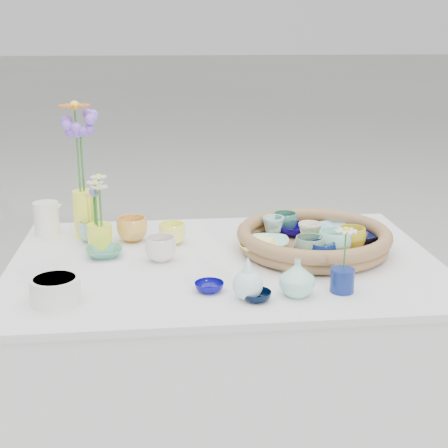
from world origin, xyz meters
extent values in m
imported|color=#0C006B|center=(0.24, 0.16, 0.80)|extent=(0.12, 0.12, 0.03)
imported|color=#0B103C|center=(0.43, 0.07, 0.80)|extent=(0.14, 0.14, 0.03)
imported|color=gold|center=(0.39, 0.01, 0.82)|extent=(0.09, 0.09, 0.07)
imported|color=#408D57|center=(0.27, -0.01, 0.80)|extent=(0.13, 0.13, 0.03)
imported|color=slate|center=(0.24, -0.07, 0.82)|extent=(0.10, 0.10, 0.07)
imported|color=#9FE8DD|center=(0.14, 0.04, 0.80)|extent=(0.14, 0.14, 0.03)
imported|color=#A9D9D1|center=(0.17, 0.15, 0.82)|extent=(0.07, 0.07, 0.06)
imported|color=beige|center=(0.27, 0.07, 0.82)|extent=(0.09, 0.09, 0.07)
imported|color=#8DBBD8|center=(0.37, 0.17, 0.80)|extent=(0.14, 0.14, 0.03)
imported|color=navy|center=(0.27, -0.10, 0.81)|extent=(0.09, 0.09, 0.06)
imported|color=#FFF87F|center=(0.10, 0.02, 0.80)|extent=(0.13, 0.13, 0.03)
imported|color=#9DEECF|center=(0.32, -0.05, 0.82)|extent=(0.12, 0.12, 0.08)
imported|color=#36785E|center=(0.22, 0.20, 0.82)|extent=(0.10, 0.10, 0.06)
imported|color=#E7A449|center=(-0.28, 0.21, 0.80)|extent=(0.13, 0.13, 0.08)
imported|color=#FEFF63|center=(-0.15, 0.17, 0.80)|extent=(0.11, 0.11, 0.07)
imported|color=#428A6D|center=(-0.36, 0.07, 0.78)|extent=(0.12, 0.12, 0.03)
imported|color=silver|center=(-0.19, 0.01, 0.80)|extent=(0.11, 0.11, 0.07)
imported|color=#070475|center=(-0.06, -0.23, 0.78)|extent=(0.09, 0.09, 0.02)
imported|color=#8FC4BC|center=(-0.41, 0.22, 0.80)|extent=(0.10, 0.10, 0.07)
imported|color=black|center=(0.05, -0.30, 0.78)|extent=(0.10, 0.10, 0.02)
imported|color=#9FE1CC|center=(0.16, -0.28, 0.81)|extent=(0.12, 0.12, 0.10)
cylinder|color=navy|center=(0.28, -0.27, 0.80)|extent=(0.07, 0.07, 0.06)
cylinder|color=#FEFF3C|center=(-0.43, 0.27, 0.84)|extent=(0.08, 0.08, 0.15)
cylinder|color=#F3FB35|center=(-0.37, 0.14, 0.81)|extent=(0.08, 0.08, 0.08)
camera|label=1|loc=(-0.18, -1.73, 1.41)|focal=50.00mm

